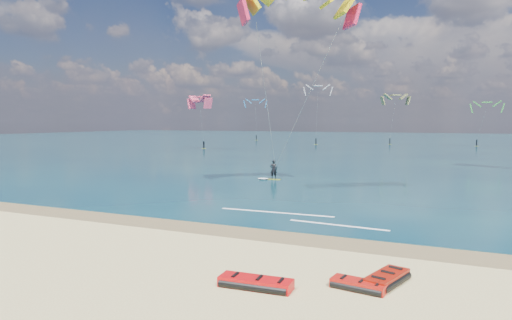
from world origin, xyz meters
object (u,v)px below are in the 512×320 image
(packed_kite_right, at_px, (386,284))
(kitesurfer_main, at_px, (285,85))
(packed_kite_mid, at_px, (359,290))
(packed_kite_left, at_px, (256,288))

(packed_kite_right, relative_size, kitesurfer_main, 0.14)
(packed_kite_right, distance_m, kitesurfer_main, 24.44)
(kitesurfer_main, bearing_deg, packed_kite_mid, -66.00)
(packed_kite_mid, xyz_separation_m, kitesurfer_main, (-10.31, 20.99, 8.46))
(packed_kite_left, bearing_deg, kitesurfer_main, 104.47)
(packed_kite_right, height_order, kitesurfer_main, kitesurfer_main)
(packed_kite_mid, bearing_deg, packed_kite_right, 58.12)
(packed_kite_left, distance_m, kitesurfer_main, 24.83)
(packed_kite_mid, xyz_separation_m, packed_kite_right, (0.76, 0.90, 0.00))
(packed_kite_left, height_order, packed_kite_right, packed_kite_right)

